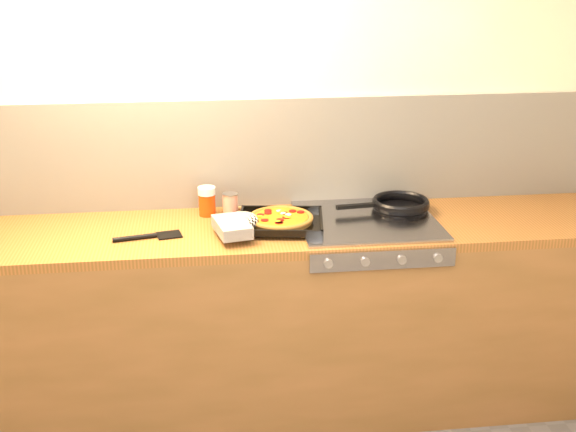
{
  "coord_description": "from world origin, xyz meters",
  "views": [
    {
      "loc": [
        -0.26,
        -1.81,
        2.0
      ],
      "look_at": [
        0.1,
        1.08,
        0.95
      ],
      "focal_mm": 45.0,
      "sensor_mm": 36.0,
      "label": 1
    }
  ],
  "objects": [
    {
      "name": "room_shell",
      "position": [
        0.0,
        1.39,
        1.15
      ],
      "size": [
        3.2,
        3.2,
        3.2
      ],
      "color": "white",
      "rests_on": "ground"
    },
    {
      "name": "counter_run",
      "position": [
        0.0,
        1.1,
        0.45
      ],
      "size": [
        3.2,
        0.62,
        0.9
      ],
      "color": "#8E5D36",
      "rests_on": "ground"
    },
    {
      "name": "wooden_spoon",
      "position": [
        0.04,
        1.3,
        0.91
      ],
      "size": [
        0.3,
        0.09,
        0.02
      ],
      "color": "#AD7949",
      "rests_on": "counter_run"
    },
    {
      "name": "black_spatula",
      "position": [
        -0.49,
        1.02,
        0.91
      ],
      "size": [
        0.29,
        0.11,
        0.02
      ],
      "color": "black",
      "rests_on": "counter_run"
    },
    {
      "name": "stovetop",
      "position": [
        0.45,
        1.1,
        0.91
      ],
      "size": [
        0.6,
        0.56,
        0.02
      ],
      "primitive_type": "cube",
      "color": "#99989E",
      "rests_on": "counter_run"
    },
    {
      "name": "juice_glass",
      "position": [
        -0.24,
        1.27,
        0.97
      ],
      "size": [
        0.1,
        0.1,
        0.13
      ],
      "color": "#C6380B",
      "rests_on": "counter_run"
    },
    {
      "name": "frying_pan",
      "position": [
        0.62,
        1.2,
        0.94
      ],
      "size": [
        0.45,
        0.29,
        0.04
      ],
      "color": "black",
      "rests_on": "stovetop"
    },
    {
      "name": "tomato_can",
      "position": [
        -0.14,
        1.27,
        0.95
      ],
      "size": [
        0.09,
        0.09,
        0.1
      ],
      "color": "#A91E0D",
      "rests_on": "counter_run"
    },
    {
      "name": "pizza_on_tray",
      "position": [
        0.01,
        1.06,
        0.94
      ],
      "size": [
        0.5,
        0.4,
        0.06
      ],
      "color": "black",
      "rests_on": "stovetop"
    }
  ]
}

